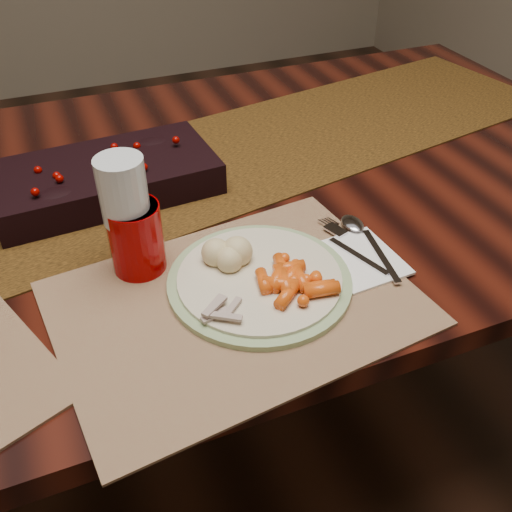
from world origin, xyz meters
name	(u,v)px	position (x,y,z in m)	size (l,w,h in m)	color
floor	(218,425)	(0.00, 0.00, 0.00)	(5.00, 5.00, 0.00)	black
dining_table	(211,326)	(0.00, 0.00, 0.38)	(1.80, 1.00, 0.75)	black
table_runner	(168,176)	(-0.05, 0.05, 0.75)	(1.84, 0.38, 0.00)	black
centerpiece	(105,173)	(-0.17, 0.04, 0.79)	(0.39, 0.20, 0.08)	black
placemat_main	(236,303)	(-0.05, -0.33, 0.75)	(0.49, 0.36, 0.00)	olive
dinner_plate	(259,280)	(-0.01, -0.30, 0.76)	(0.27, 0.27, 0.02)	beige
baby_carrots	(284,282)	(0.02, -0.34, 0.78)	(0.10, 0.08, 0.02)	#E75210
mashed_potatoes	(224,253)	(-0.05, -0.26, 0.79)	(0.08, 0.07, 0.05)	tan
turkey_shreds	(223,309)	(-0.08, -0.36, 0.78)	(0.07, 0.06, 0.02)	tan
napkin	(360,259)	(0.16, -0.31, 0.76)	(0.11, 0.13, 0.00)	white
fork	(352,249)	(0.16, -0.29, 0.76)	(0.02, 0.15, 0.00)	silver
spoon	(372,245)	(0.19, -0.29, 0.76)	(0.03, 0.17, 0.00)	silver
red_cup	(136,238)	(-0.16, -0.20, 0.81)	(0.08, 0.08, 0.11)	#970001
wine_glass	(128,218)	(-0.17, -0.20, 0.84)	(0.07, 0.07, 0.19)	white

